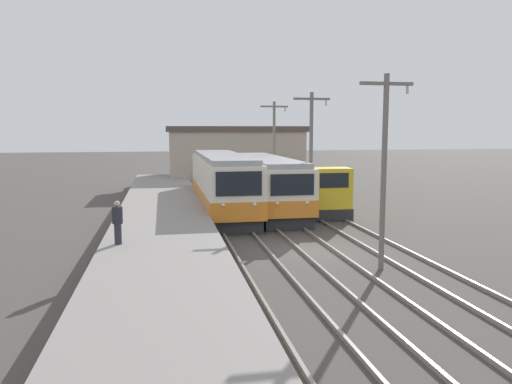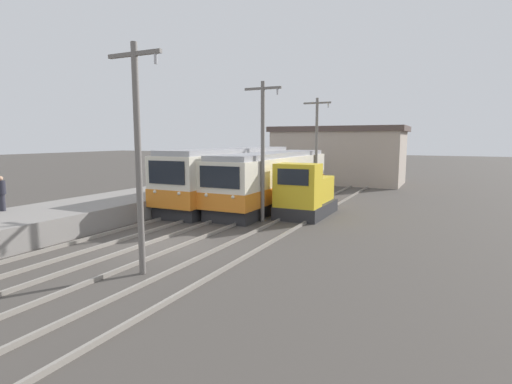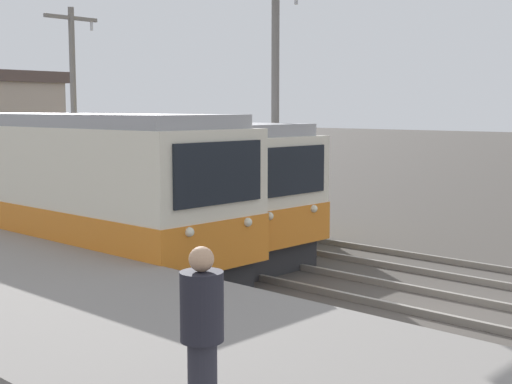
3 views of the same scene
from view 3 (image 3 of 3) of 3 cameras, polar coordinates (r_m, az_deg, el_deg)
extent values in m
plane|color=#47423D|center=(13.86, 15.55, -9.42)|extent=(200.00, 200.00, 0.00)
cube|color=gray|center=(8.88, -3.87, -14.96)|extent=(4.50, 54.00, 1.03)
cube|color=gray|center=(11.12, 7.48, -12.90)|extent=(0.10, 60.00, 0.14)
cube|color=gray|center=(12.27, 11.45, -11.09)|extent=(0.10, 60.00, 0.14)
cube|color=gray|center=(13.40, 14.52, -9.64)|extent=(0.10, 60.00, 0.14)
cube|color=gray|center=(14.64, 17.23, -8.32)|extent=(0.10, 60.00, 0.14)
cube|color=gray|center=(16.03, 19.66, -7.12)|extent=(0.10, 60.00, 0.14)
cube|color=#28282B|center=(19.15, -17.38, -3.95)|extent=(2.58, 13.06, 0.70)
cube|color=silver|center=(18.92, -17.56, 1.10)|extent=(2.80, 13.60, 2.69)
cube|color=orange|center=(19.02, -17.47, -1.48)|extent=(2.84, 13.64, 0.97)
cube|color=black|center=(13.39, -2.97, 1.52)|extent=(2.24, 0.06, 1.18)
sphere|color=silver|center=(12.99, -5.35, -3.21)|extent=(0.18, 0.18, 0.18)
sphere|color=silver|center=(14.05, -0.66, -2.43)|extent=(0.18, 0.18, 0.18)
cube|color=#939399|center=(18.84, -17.72, 5.59)|extent=(2.46, 13.06, 0.28)
cube|color=#28282B|center=(20.96, -11.25, -2.87)|extent=(2.58, 12.74, 0.70)
cube|color=silver|center=(20.76, -11.35, 1.42)|extent=(2.80, 13.27, 2.45)
cube|color=orange|center=(20.85, -11.30, -0.73)|extent=(2.84, 13.31, 0.88)
cube|color=black|center=(15.82, 2.92, 1.72)|extent=(2.24, 0.06, 1.08)
sphere|color=silver|center=(15.35, 1.08, -1.94)|extent=(0.18, 0.18, 0.18)
sphere|color=silver|center=(16.52, 4.64, -1.34)|extent=(0.18, 0.18, 0.18)
cube|color=#939399|center=(20.68, -11.44, 5.19)|extent=(2.46, 12.74, 0.28)
cube|color=#28282B|center=(21.30, -1.27, -2.59)|extent=(2.40, 4.52, 0.70)
cube|color=gold|center=(20.07, 1.87, 1.15)|extent=(2.28, 1.45, 2.30)
cube|color=black|center=(19.55, 3.53, 2.48)|extent=(1.68, 0.04, 0.83)
cube|color=gold|center=(21.66, -2.65, 0.36)|extent=(1.92, 2.97, 1.40)
cylinder|color=black|center=(21.57, -2.66, 2.87)|extent=(0.16, 0.16, 0.50)
cylinder|color=slate|center=(18.09, 1.55, 6.01)|extent=(0.20, 0.20, 7.14)
cylinder|color=slate|center=(25.02, -14.36, 5.99)|extent=(0.20, 0.20, 7.14)
cube|color=slate|center=(25.20, -14.58, 13.33)|extent=(2.00, 0.12, 0.12)
cylinder|color=#B2B2B7|center=(25.62, -13.02, 12.81)|extent=(0.10, 0.10, 0.30)
cylinder|color=#282833|center=(6.44, -4.30, -15.00)|extent=(0.26, 0.26, 0.77)
cylinder|color=#23232D|center=(6.22, -4.36, -9.11)|extent=(0.38, 0.38, 0.61)
sphere|color=tan|center=(6.12, -4.39, -5.38)|extent=(0.22, 0.22, 0.22)
camera|label=1|loc=(15.18, 111.02, 2.85)|focal=35.00mm
camera|label=2|loc=(23.22, 59.66, 4.61)|focal=28.00mm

